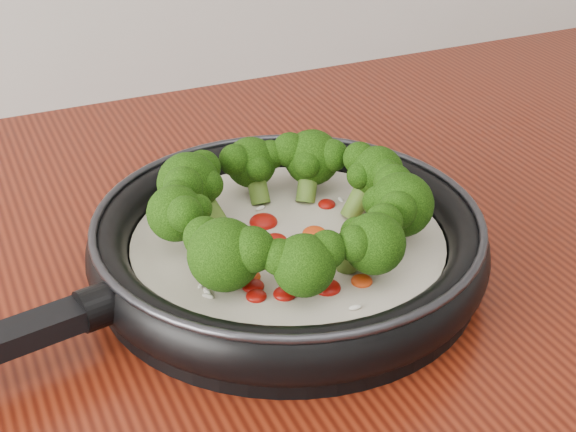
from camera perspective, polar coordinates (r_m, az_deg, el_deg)
name	(u,v)px	position (r m, az deg, el deg)	size (l,w,h in m)	color
skillet	(285,238)	(0.63, -0.18, -1.52)	(0.49, 0.35, 0.09)	black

